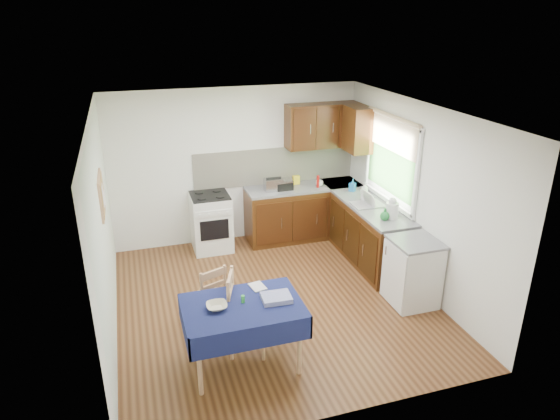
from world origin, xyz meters
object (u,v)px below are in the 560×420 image
object	(u,v)px
dining_table	(243,314)
toaster	(274,185)
chair_near	(244,311)
dish_rack	(368,204)
kettle	(392,209)
sandwich_press	(283,185)
chair_far	(209,296)

from	to	relation	value
dining_table	toaster	bearing A→B (deg)	90.60
chair_near	dish_rack	distance (m)	2.80
dish_rack	kettle	bearing A→B (deg)	-98.09
toaster	sandwich_press	bearing A→B (deg)	-11.78
dining_table	kettle	xyz separation A→B (m)	(2.42, 1.29, 0.39)
toaster	sandwich_press	distance (m)	0.18
toaster	sandwich_press	world-z (taller)	toaster
chair_far	sandwich_press	distance (m)	2.70
toaster	dish_rack	distance (m)	1.53
dining_table	chair_near	size ratio (longest dim) A/B	1.27
chair_near	dish_rack	xyz separation A→B (m)	(2.26, 1.59, 0.41)
dining_table	sandwich_press	size ratio (longest dim) A/B	4.62
dish_rack	dining_table	bearing A→B (deg)	-160.17
chair_far	chair_near	distance (m)	0.59
dining_table	chair_far	size ratio (longest dim) A/B	1.43
toaster	kettle	world-z (taller)	kettle
toaster	dish_rack	size ratio (longest dim) A/B	0.65
dining_table	dish_rack	size ratio (longest dim) A/B	2.74
chair_far	toaster	distance (m)	2.59
dining_table	chair_near	world-z (taller)	chair_near
chair_far	toaster	size ratio (longest dim) A/B	2.96
dining_table	sandwich_press	world-z (taller)	sandwich_press
chair_far	dining_table	bearing A→B (deg)	85.90
chair_far	kettle	distance (m)	2.77
dining_table	sandwich_press	xyz separation A→B (m)	(1.36, 2.87, 0.33)
dining_table	toaster	distance (m)	3.11
sandwich_press	chair_far	bearing A→B (deg)	-118.29
chair_far	toaster	world-z (taller)	toaster
sandwich_press	kettle	world-z (taller)	kettle
sandwich_press	dish_rack	distance (m)	1.43
chair_near	sandwich_press	xyz separation A→B (m)	(1.30, 2.64, 0.46)
dining_table	kettle	distance (m)	2.77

